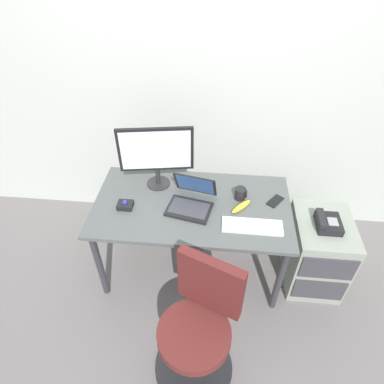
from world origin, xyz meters
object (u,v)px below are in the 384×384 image
keyboard (252,226)px  banana (241,206)px  monitor_main (156,153)px  laptop (191,200)px  cell_phone (275,201)px  desk_phone (328,223)px  office_chair (199,330)px  file_cabinet (316,252)px  trackball_mouse (125,205)px  coffee_mug (241,194)px

keyboard → banana: bearing=112.0°
monitor_main → laptop: 0.43m
cell_phone → desk_phone: bearing=18.0°
office_chair → keyboard: 0.75m
file_cabinet → trackball_mouse: 1.52m
trackball_mouse → coffee_mug: coffee_mug is taller
monitor_main → banana: monitor_main is taller
laptop → coffee_mug: (0.35, 0.11, -0.01)m
desk_phone → office_chair: 1.17m
cell_phone → banana: bearing=-121.4°
trackball_mouse → banana: 0.84m
file_cabinet → keyboard: (-0.56, -0.17, 0.42)m
banana → keyboard: bearing=-68.0°
desk_phone → banana: (-0.62, 0.03, 0.08)m
laptop → banana: bearing=-0.1°
laptop → cell_phone: bearing=9.1°
trackball_mouse → cell_phone: 1.10m
keyboard → cell_phone: 0.33m
monitor_main → laptop: bearing=-37.8°
keyboard → banana: 0.19m
desk_phone → cell_phone: (-0.37, 0.13, 0.06)m
coffee_mug → laptop: bearing=-162.7°
file_cabinet → monitor_main: size_ratio=1.14×
desk_phone → trackball_mouse: trackball_mouse is taller
monitor_main → trackball_mouse: size_ratio=4.96×
laptop → desk_phone: bearing=-1.8°
office_chair → laptop: office_chair is taller
keyboard → laptop: bearing=157.3°
laptop → trackball_mouse: laptop is taller
office_chair → banana: bearing=73.2°
keyboard → laptop: 0.47m
desk_phone → monitor_main: size_ratio=0.37×
coffee_mug → banana: size_ratio=0.48×
laptop → office_chair: bearing=-81.3°
trackball_mouse → coffee_mug: (0.83, 0.18, 0.02)m
file_cabinet → office_chair: size_ratio=0.66×
monitor_main → banana: (0.64, -0.22, -0.28)m
monitor_main → file_cabinet: bearing=-10.3°
laptop → keyboard: bearing=-22.7°
file_cabinet → monitor_main: monitor_main is taller
desk_phone → laptop: laptop is taller
cell_phone → trackball_mouse: bearing=-134.0°
office_chair → cell_phone: size_ratio=6.62×
cell_phone → laptop: bearing=-133.6°
keyboard → coffee_mug: bearing=105.0°
keyboard → trackball_mouse: bearing=172.9°
file_cabinet → trackball_mouse: trackball_mouse is taller
trackball_mouse → banana: size_ratio=0.58×
desk_phone → laptop: (-0.98, 0.03, 0.11)m
office_chair → trackball_mouse: 0.99m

